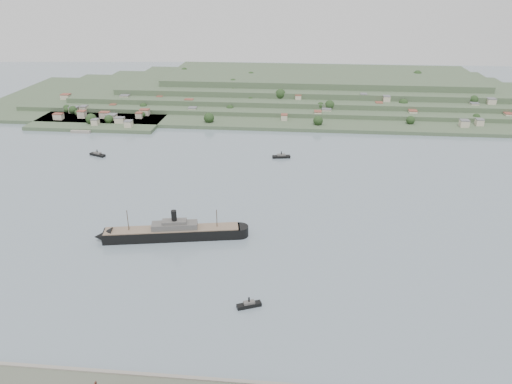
{
  "coord_description": "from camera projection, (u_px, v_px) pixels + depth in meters",
  "views": [
    {
      "loc": [
        43.05,
        -311.84,
        164.57
      ],
      "look_at": [
        9.25,
        30.0,
        12.96
      ],
      "focal_mm": 35.0,
      "sensor_mm": 36.0,
      "label": 1
    }
  ],
  "objects": [
    {
      "name": "ferry_east",
      "position": [
        281.0,
        156.0,
        481.98
      ],
      "size": [
        17.9,
        7.64,
        6.5
      ],
      "color": "black",
      "rests_on": "ground"
    },
    {
      "name": "tugboat",
      "position": [
        249.0,
        305.0,
        267.05
      ],
      "size": [
        13.73,
        8.55,
        6.03
      ],
      "color": "black",
      "rests_on": "ground"
    },
    {
      "name": "steamship",
      "position": [
        168.0,
        233.0,
        334.57
      ],
      "size": [
        102.42,
        29.87,
        24.73
      ],
      "color": "black",
      "rests_on": "ground"
    },
    {
      "name": "far_peninsula",
      "position": [
        294.0,
        90.0,
        704.8
      ],
      "size": [
        760.0,
        309.0,
        30.0
      ],
      "color": "#3B5136",
      "rests_on": "ground"
    },
    {
      "name": "ferry_west",
      "position": [
        98.0,
        154.0,
        487.27
      ],
      "size": [
        17.45,
        10.84,
        6.35
      ],
      "color": "black",
      "rests_on": "ground"
    },
    {
      "name": "ground",
      "position": [
        239.0,
        225.0,
        354.23
      ],
      "size": [
        1400.0,
        1400.0,
        0.0
      ],
      "primitive_type": "plane",
      "color": "slate",
      "rests_on": "ground"
    }
  ]
}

